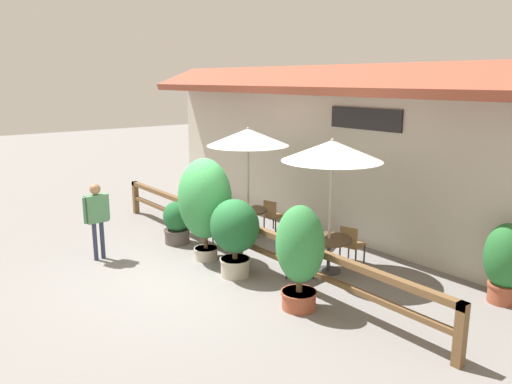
{
  "coord_description": "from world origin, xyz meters",
  "views": [
    {
      "loc": [
        8.28,
        -4.97,
        3.88
      ],
      "look_at": [
        0.21,
        1.37,
        1.55
      ],
      "focal_mm": 35.0,
      "sensor_mm": 36.0,
      "label": 1
    }
  ],
  "objects": [
    {
      "name": "patio_umbrella_middle",
      "position": [
        1.58,
        2.18,
        2.51
      ],
      "size": [
        2.0,
        2.0,
        2.75
      ],
      "color": "#B7B2A8",
      "rests_on": "ground"
    },
    {
      "name": "chair_middle_streetside",
      "position": [
        1.52,
        1.51,
        0.47
      ],
      "size": [
        0.47,
        0.47,
        0.85
      ],
      "rotation": [
        0.0,
        0.0,
        0.12
      ],
      "color": "olive",
      "rests_on": "ground"
    },
    {
      "name": "chair_near_streetside",
      "position": [
        -1.21,
        1.55,
        0.47
      ],
      "size": [
        0.48,
        0.48,
        0.85
      ],
      "rotation": [
        0.0,
        0.0,
        -0.15
      ],
      "color": "olive",
      "rests_on": "ground"
    },
    {
      "name": "patio_railing",
      "position": [
        0.0,
        1.05,
        0.7
      ],
      "size": [
        10.4,
        0.14,
        0.95
      ],
      "color": "brown",
      "rests_on": "ground"
    },
    {
      "name": "building_facade",
      "position": [
        0.0,
        4.1,
        2.16
      ],
      "size": [
        14.28,
        1.49,
        4.23
      ],
      "color": "#BCB7A8",
      "rests_on": "ground"
    },
    {
      "name": "potted_plant_tall_tropical",
      "position": [
        0.58,
        0.54,
        0.95
      ],
      "size": [
        1.05,
        0.94,
        1.58
      ],
      "color": "#B7AD99",
      "rests_on": "ground"
    },
    {
      "name": "dining_table_near",
      "position": [
        -1.28,
        2.29,
        0.57
      ],
      "size": [
        0.94,
        0.94,
        0.72
      ],
      "color": "#4C3826",
      "rests_on": "ground"
    },
    {
      "name": "pedestrian",
      "position": [
        -2.03,
        -1.26,
        1.09
      ],
      "size": [
        0.24,
        0.59,
        1.7
      ],
      "rotation": [
        0.0,
        0.0,
        1.65
      ],
      "color": "#2D334C",
      "rests_on": "ground"
    },
    {
      "name": "potted_plant_corner_fern",
      "position": [
        -1.95,
        0.64,
        0.52
      ],
      "size": [
        0.7,
        0.64,
        1.03
      ],
      "color": "#564C47",
      "rests_on": "ground"
    },
    {
      "name": "ground_plane",
      "position": [
        0.0,
        0.0,
        0.0
      ],
      "size": [
        60.0,
        60.0,
        0.0
      ],
      "primitive_type": "plane",
      "color": "slate"
    },
    {
      "name": "potted_plant_broad_leaf",
      "position": [
        -0.58,
        0.59,
        1.34
      ],
      "size": [
        1.24,
        1.12,
        2.25
      ],
      "color": "#B7AD99",
      "rests_on": "ground"
    },
    {
      "name": "potted_plant_entrance_palm",
      "position": [
        4.51,
        3.55,
        0.77
      ],
      "size": [
        0.77,
        0.69,
        1.46
      ],
      "color": "#9E4C33",
      "rests_on": "ground"
    },
    {
      "name": "chair_middle_wallside",
      "position": [
        1.59,
        2.85,
        0.47
      ],
      "size": [
        0.5,
        0.5,
        0.85
      ],
      "rotation": [
        0.0,
        0.0,
        3.35
      ],
      "color": "olive",
      "rests_on": "ground"
    },
    {
      "name": "potted_plant_small_flowering",
      "position": [
        2.45,
        0.55,
        1.05
      ],
      "size": [
        0.87,
        0.79,
        1.84
      ],
      "color": "#9E4C33",
      "rests_on": "ground"
    },
    {
      "name": "chair_near_wallside",
      "position": [
        -1.19,
        3.02,
        0.47
      ],
      "size": [
        0.49,
        0.49,
        0.85
      ],
      "rotation": [
        0.0,
        0.0,
        3.33
      ],
      "color": "olive",
      "rests_on": "ground"
    },
    {
      "name": "dining_table_middle",
      "position": [
        1.58,
        2.18,
        0.57
      ],
      "size": [
        0.94,
        0.94,
        0.72
      ],
      "color": "#4C3826",
      "rests_on": "ground"
    },
    {
      "name": "patio_umbrella_near",
      "position": [
        -1.28,
        2.29,
        2.51
      ],
      "size": [
        2.0,
        2.0,
        2.75
      ],
      "color": "#B7B2A8",
      "rests_on": "ground"
    }
  ]
}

